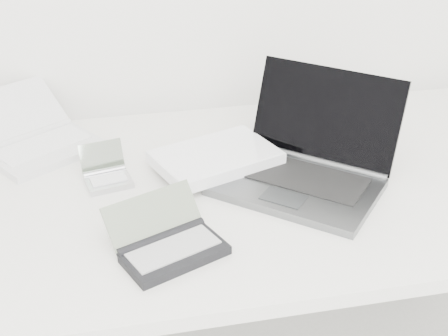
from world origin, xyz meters
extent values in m
cube|color=white|center=(0.00, 1.55, 0.71)|extent=(1.60, 0.80, 0.03)
cylinder|color=silver|center=(0.75, 1.90, 0.35)|extent=(0.04, 0.04, 0.70)
cube|color=#5C5E61|center=(0.12, 1.49, 0.74)|extent=(0.40, 0.39, 0.02)
cube|color=black|center=(0.14, 1.51, 0.75)|extent=(0.29, 0.27, 0.00)
cube|color=black|center=(0.22, 1.60, 0.85)|extent=(0.30, 0.28, 0.20)
cylinder|color=#5C5E61|center=(0.20, 1.57, 0.75)|extent=(0.26, 0.23, 0.02)
cube|color=#3C4042|center=(0.08, 1.44, 0.75)|extent=(0.10, 0.10, 0.00)
cube|color=white|center=(-0.03, 1.61, 0.76)|extent=(0.31, 0.25, 0.03)
cube|color=white|center=(-0.03, 1.61, 0.78)|extent=(0.30, 0.25, 0.00)
cube|color=silver|center=(-0.40, 1.77, 0.74)|extent=(0.29, 0.27, 0.02)
cube|color=silver|center=(-0.41, 1.78, 0.75)|extent=(0.23, 0.20, 0.00)
cube|color=silver|center=(-0.49, 1.89, 0.79)|extent=(0.27, 0.24, 0.10)
cylinder|color=silver|center=(-0.45, 1.84, 0.75)|extent=(0.21, 0.15, 0.02)
cube|color=#B9B9BD|center=(-0.27, 1.59, 0.74)|extent=(0.11, 0.09, 0.01)
cube|color=silver|center=(-0.27, 1.59, 0.74)|extent=(0.08, 0.05, 0.00)
cube|color=#94A294|center=(-0.28, 1.64, 0.77)|extent=(0.10, 0.05, 0.06)
cylinder|color=#B9B9BD|center=(-0.28, 1.63, 0.74)|extent=(0.09, 0.03, 0.01)
cube|color=black|center=(-0.16, 1.31, 0.74)|extent=(0.21, 0.16, 0.02)
cube|color=gray|center=(-0.16, 1.31, 0.75)|extent=(0.18, 0.13, 0.00)
cube|color=slate|center=(-0.19, 1.38, 0.78)|extent=(0.19, 0.13, 0.07)
cylinder|color=black|center=(-0.18, 1.35, 0.75)|extent=(0.17, 0.09, 0.02)
camera|label=1|loc=(-0.26, 0.41, 1.42)|focal=50.00mm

